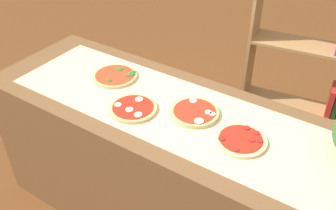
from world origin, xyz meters
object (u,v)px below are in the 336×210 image
(pizza_spinach_0, at_px, (115,76))
(pizza_mozzarella_2, at_px, (195,112))
(pizza_mozzarella_1, at_px, (133,108))
(bookshelf, at_px, (322,81))
(pizza_pepperoni_3, at_px, (241,140))

(pizza_spinach_0, height_order, pizza_mozzarella_2, pizza_mozzarella_2)
(pizza_spinach_0, relative_size, pizza_mozzarella_1, 1.05)
(pizza_spinach_0, bearing_deg, bookshelf, 43.18)
(pizza_pepperoni_3, bearing_deg, pizza_spinach_0, 172.03)
(pizza_mozzarella_1, xyz_separation_m, pizza_pepperoni_3, (0.58, 0.08, -0.00))
(pizza_mozzarella_1, distance_m, bookshelf, 1.37)
(pizza_mozzarella_2, bearing_deg, bookshelf, 66.74)
(pizza_spinach_0, xyz_separation_m, bookshelf, (1.01, 0.95, -0.19))
(pizza_pepperoni_3, bearing_deg, bookshelf, 82.42)
(bookshelf, bearing_deg, pizza_mozzarella_1, -122.15)
(pizza_spinach_0, bearing_deg, pizza_pepperoni_3, -7.97)
(pizza_mozzarella_1, relative_size, pizza_mozzarella_2, 0.99)
(pizza_spinach_0, relative_size, pizza_mozzarella_2, 1.04)
(pizza_spinach_0, relative_size, bookshelf, 0.18)
(pizza_pepperoni_3, bearing_deg, pizza_mozzarella_2, 167.13)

